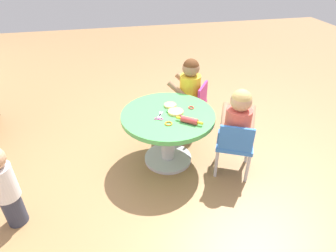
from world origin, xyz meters
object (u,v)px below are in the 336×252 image
at_px(child_chair_left, 235,144).
at_px(toddler_standing, 4,186).
at_px(seated_child_right, 190,84).
at_px(seated_child_left, 238,119).
at_px(craft_scissors, 159,117).
at_px(craft_table, 168,127).
at_px(rolling_pin, 189,120).
at_px(child_chair_right, 192,104).

bearing_deg(child_chair_left, toddler_standing, 96.05).
bearing_deg(seated_child_right, seated_child_left, -164.27).
relative_size(toddler_standing, craft_scissors, 4.72).
height_order(craft_table, rolling_pin, rolling_pin).
height_order(seated_child_left, toddler_standing, seated_child_left).
distance_m(child_chair_left, seated_child_left, 0.23).
relative_size(seated_child_right, rolling_pin, 2.60).
bearing_deg(child_chair_right, rolling_pin, 160.96).
xyz_separation_m(craft_table, toddler_standing, (-0.46, 1.23, -0.01)).
relative_size(toddler_standing, rolling_pin, 3.43).
bearing_deg(child_chair_left, rolling_pin, 75.00).
height_order(seated_child_right, craft_scissors, seated_child_right).
bearing_deg(child_chair_right, craft_scissors, 138.86).
relative_size(child_chair_right, craft_scissors, 3.76).
distance_m(craft_table, seated_child_right, 0.61).
bearing_deg(rolling_pin, seated_child_right, -15.85).
distance_m(craft_table, toddler_standing, 1.31).
distance_m(seated_child_right, rolling_pin, 0.69).
bearing_deg(child_chair_left, seated_child_left, -25.08).
bearing_deg(rolling_pin, toddler_standing, 101.80).
relative_size(seated_child_left, seated_child_right, 1.00).
xyz_separation_m(child_chair_right, craft_scissors, (-0.51, 0.44, 0.20)).
xyz_separation_m(toddler_standing, craft_scissors, (0.42, -1.14, 0.14)).
xyz_separation_m(craft_table, seated_child_left, (-0.24, -0.53, 0.16)).
distance_m(seated_child_left, rolling_pin, 0.40).
bearing_deg(child_chair_right, child_chair_left, -168.17).
bearing_deg(craft_scissors, toddler_standing, 110.11).
relative_size(seated_child_left, toddler_standing, 0.76).
xyz_separation_m(child_chair_right, rolling_pin, (-0.64, 0.22, 0.22)).
distance_m(seated_child_left, child_chair_right, 0.76).
distance_m(child_chair_right, toddler_standing, 1.84).
height_order(child_chair_right, rolling_pin, rolling_pin).
bearing_deg(seated_child_right, child_chair_right, -124.47).
bearing_deg(child_chair_right, seated_child_left, -166.28).
distance_m(seated_child_left, toddler_standing, 1.78).
relative_size(child_chair_right, seated_child_right, 1.05).
distance_m(seated_child_left, seated_child_right, 0.76).
xyz_separation_m(craft_table, child_chair_right, (0.46, -0.36, -0.06)).
bearing_deg(seated_child_left, child_chair_left, 154.92).
height_order(child_chair_left, child_chair_right, same).
bearing_deg(child_chair_right, toddler_standing, 120.27).
bearing_deg(seated_child_right, craft_table, 146.04).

